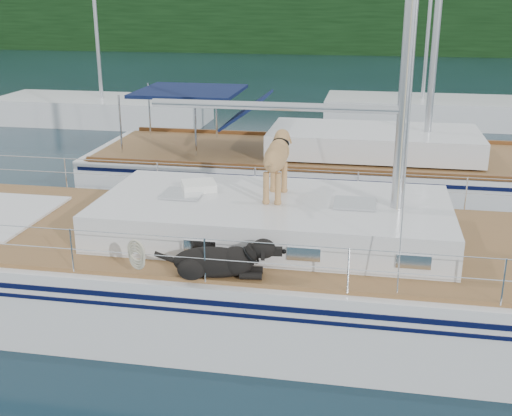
# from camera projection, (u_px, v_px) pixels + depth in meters

# --- Properties ---
(ground) EXTENTS (120.00, 120.00, 0.00)m
(ground) POSITION_uv_depth(u_px,v_px,m) (223.00, 305.00, 10.25)
(ground) COLOR black
(ground) RESTS_ON ground
(tree_line) EXTENTS (90.00, 3.00, 6.00)m
(tree_line) POSITION_uv_depth(u_px,v_px,m) (351.00, 15.00, 51.24)
(tree_line) COLOR black
(tree_line) RESTS_ON ground
(shore_bank) EXTENTS (92.00, 1.00, 1.20)m
(shore_bank) POSITION_uv_depth(u_px,v_px,m) (350.00, 45.00, 53.12)
(shore_bank) COLOR #595147
(shore_bank) RESTS_ON ground
(main_sailboat) EXTENTS (12.00, 3.85, 14.01)m
(main_sailboat) POSITION_uv_depth(u_px,v_px,m) (228.00, 266.00, 10.01)
(main_sailboat) COLOR silver
(main_sailboat) RESTS_ON ground
(neighbor_sailboat) EXTENTS (11.00, 3.50, 13.30)m
(neighbor_sailboat) POSITION_uv_depth(u_px,v_px,m) (325.00, 173.00, 15.37)
(neighbor_sailboat) COLOR silver
(neighbor_sailboat) RESTS_ON ground
(bg_boat_west) EXTENTS (8.00, 3.00, 11.65)m
(bg_boat_west) POSITION_uv_depth(u_px,v_px,m) (103.00, 111.00, 24.53)
(bg_boat_west) COLOR silver
(bg_boat_west) RESTS_ON ground
(bg_boat_center) EXTENTS (7.20, 3.00, 11.65)m
(bg_boat_center) POSITION_uv_depth(u_px,v_px,m) (421.00, 111.00, 24.34)
(bg_boat_center) COLOR silver
(bg_boat_center) RESTS_ON ground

